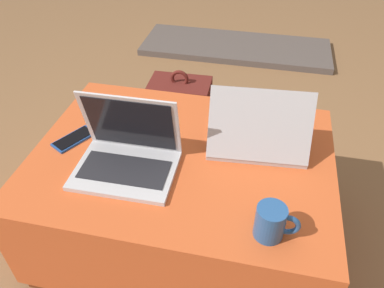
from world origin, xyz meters
name	(u,v)px	position (x,y,z in m)	size (l,w,h in m)	color
ground_plane	(184,230)	(0.00, 0.00, 0.00)	(14.00, 14.00, 0.00)	olive
ottoman	(183,196)	(0.00, 0.00, 0.21)	(1.03, 0.76, 0.43)	maroon
laptop_near	(127,154)	(-0.16, -0.09, 0.48)	(0.33, 0.24, 0.25)	silver
laptop_far	(257,135)	(0.25, 0.10, 0.47)	(0.35, 0.27, 0.23)	#B7B7BC
cell_phone	(74,139)	(-0.40, -0.01, 0.43)	(0.13, 0.16, 0.01)	#1E4C9E
backpack	(181,118)	(-0.13, 0.52, 0.19)	(0.29, 0.23, 0.46)	#5B1E19
coffee_mug	(272,222)	(0.31, -0.27, 0.48)	(0.12, 0.08, 0.10)	#285693
fireplace_hearth	(236,47)	(0.00, 1.73, 0.02)	(1.40, 0.50, 0.04)	#564C47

